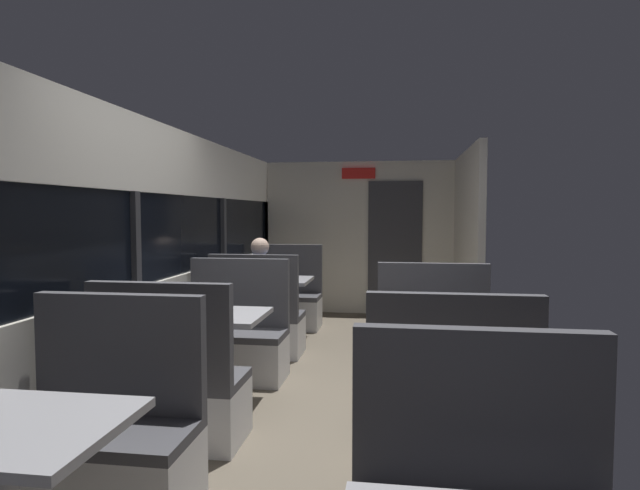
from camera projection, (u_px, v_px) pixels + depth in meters
The scene contains 17 objects.
ground_plane at pixel (317, 418), 4.00m from camera, with size 3.30×9.20×0.02m, color #665B4C.
carriage_window_panel_left at pixel (133, 267), 4.14m from camera, with size 0.09×8.48×2.30m.
carriage_end_bulkhead at pixel (362, 239), 8.06m from camera, with size 2.90×0.11×2.30m.
carriage_aisle_panel_right at pixel (467, 243), 6.68m from camera, with size 0.08×2.40×2.30m, color beige.
dining_table_near_window at pixel (3, 448), 2.03m from camera, with size 0.90×0.70×0.74m.
bench_near_window_facing_entry at pixel (105, 447), 2.74m from camera, with size 0.95×0.50×1.10m.
dining_table_mid_window at pixel (208, 326), 4.21m from camera, with size 0.90×0.70×0.74m.
bench_mid_window_facing_end at pixel (171, 394), 3.54m from camera, with size 0.95×0.50×1.10m.
bench_mid_window_facing_entry at pixel (235, 343), 4.92m from camera, with size 0.95×0.50×1.10m.
dining_table_far_window at pixel (273, 287), 6.40m from camera, with size 0.90×0.70×0.74m.
bench_far_window_facing_end at pixel (258, 325), 5.72m from camera, with size 0.95×0.50×1.10m.
bench_far_window_facing_entry at pixel (285, 303), 7.11m from camera, with size 0.95×0.50×1.10m.
dining_table_rear_aisle at pixel (441, 339), 3.76m from camera, with size 0.90×0.70×0.74m.
bench_rear_aisle_facing_end at pixel (449, 421), 3.08m from camera, with size 0.95×0.50×1.10m.
bench_rear_aisle_facing_entry at pixel (433, 356), 4.47m from camera, with size 0.95×0.50×1.10m.
seated_passenger at pixel (259, 304), 5.78m from camera, with size 0.47×0.55×1.26m.
coffee_cup_primary at pixel (218, 310), 4.11m from camera, with size 0.07×0.07×0.09m.
Camera 1 is at (0.59, -3.87, 1.54)m, focal length 29.86 mm.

